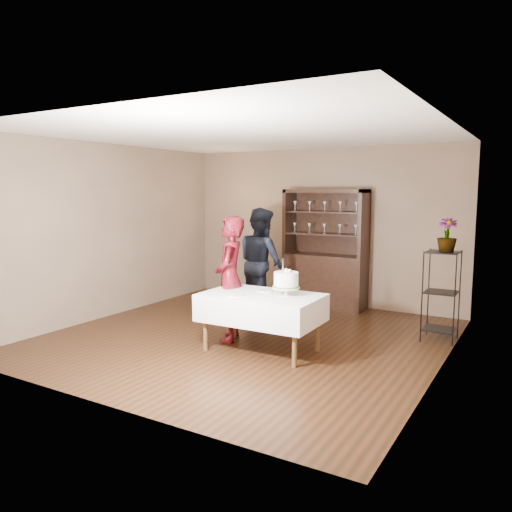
% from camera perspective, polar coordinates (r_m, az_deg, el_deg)
% --- Properties ---
extents(floor, '(5.00, 5.00, 0.00)m').
position_cam_1_polar(floor, '(6.85, -1.15, -9.28)').
color(floor, black).
rests_on(floor, ground).
extents(ceiling, '(5.00, 5.00, 0.00)m').
position_cam_1_polar(ceiling, '(6.60, -1.21, 13.79)').
color(ceiling, white).
rests_on(ceiling, back_wall).
extents(back_wall, '(5.00, 0.02, 2.70)m').
position_cam_1_polar(back_wall, '(8.81, 7.39, 3.34)').
color(back_wall, brown).
rests_on(back_wall, floor).
extents(wall_left, '(0.02, 5.00, 2.70)m').
position_cam_1_polar(wall_left, '(8.18, -16.29, 2.79)').
color(wall_left, brown).
rests_on(wall_left, floor).
extents(wall_right, '(0.02, 5.00, 2.70)m').
position_cam_1_polar(wall_right, '(5.70, 20.76, 0.71)').
color(wall_right, brown).
rests_on(wall_right, floor).
extents(china_hutch, '(1.40, 0.48, 2.00)m').
position_cam_1_polar(china_hutch, '(8.58, 7.89, -1.38)').
color(china_hutch, black).
rests_on(china_hutch, floor).
extents(plant_etagere, '(0.42, 0.42, 1.20)m').
position_cam_1_polar(plant_etagere, '(7.01, 20.40, -3.88)').
color(plant_etagere, black).
rests_on(plant_etagere, floor).
extents(cake_table, '(1.45, 0.91, 0.72)m').
position_cam_1_polar(cake_table, '(6.15, 0.61, -5.94)').
color(cake_table, silver).
rests_on(cake_table, floor).
extents(woman, '(0.60, 0.71, 1.65)m').
position_cam_1_polar(woman, '(6.57, -2.99, -2.60)').
color(woman, '#320604').
rests_on(woman, floor).
extents(man, '(1.05, 0.99, 1.72)m').
position_cam_1_polar(man, '(7.82, 0.62, -0.73)').
color(man, black).
rests_on(man, floor).
extents(cake, '(0.36, 0.36, 0.45)m').
position_cam_1_polar(cake, '(6.01, 3.45, -2.85)').
color(cake, white).
rests_on(cake, cake_table).
extents(plate_near, '(0.25, 0.25, 0.01)m').
position_cam_1_polar(plate_near, '(6.02, -2.35, -4.52)').
color(plate_near, white).
rests_on(plate_near, cake_table).
extents(plate_far, '(0.25, 0.25, 0.01)m').
position_cam_1_polar(plate_far, '(6.29, 1.09, -4.00)').
color(plate_far, white).
rests_on(plate_far, cake_table).
extents(potted_plant, '(0.29, 0.29, 0.44)m').
position_cam_1_polar(potted_plant, '(6.90, 21.00, 2.26)').
color(potted_plant, '#456630').
rests_on(potted_plant, plant_etagere).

